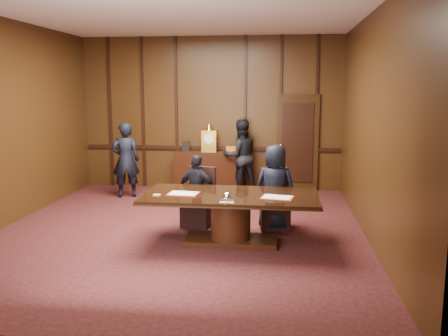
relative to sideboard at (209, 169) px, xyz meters
name	(u,v)px	position (x,y,z in m)	size (l,w,h in m)	color
room	(184,126)	(0.07, -3.12, 1.24)	(7.00, 7.04, 3.50)	black
sideboard	(209,169)	(0.00, 0.00, 0.00)	(1.60, 0.45, 1.54)	black
conference_table	(231,210)	(0.90, -3.76, 0.02)	(2.62, 1.32, 0.76)	black
folder_left	(183,194)	(0.19, -3.85, 0.28)	(0.48, 0.36, 0.02)	#A31C0F
folder_right	(277,197)	(1.59, -3.94, 0.28)	(0.51, 0.41, 0.02)	#A31C0F
inkstand	(227,197)	(0.90, -4.21, 0.33)	(0.20, 0.14, 0.12)	white
notepad	(157,195)	(-0.18, -3.98, 0.28)	(0.10, 0.07, 0.01)	#D9B76A
chair_left	(199,209)	(0.25, -2.88, -0.19)	(0.57, 0.57, 0.99)	black
chair_right	(275,211)	(1.55, -2.88, -0.19)	(0.53, 0.53, 0.99)	black
signatory_left	(198,191)	(0.25, -2.96, 0.13)	(0.72, 0.30, 1.23)	black
signatory_right	(275,187)	(1.55, -2.96, 0.23)	(0.70, 0.45, 1.43)	black
witness_left	(126,160)	(-1.68, -0.93, 0.32)	(0.59, 0.39, 1.62)	black
witness_right	(240,156)	(0.73, -0.16, 0.34)	(0.80, 0.62, 1.65)	black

